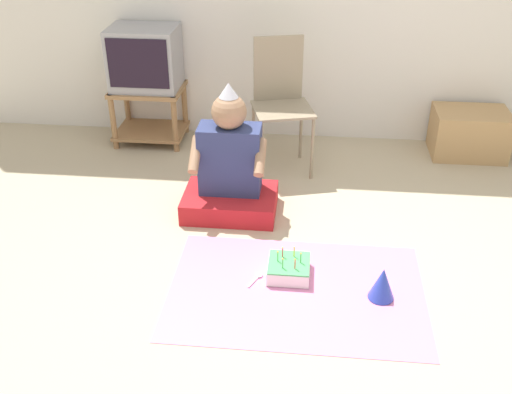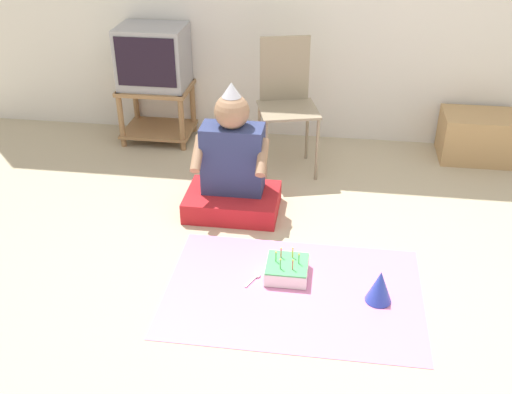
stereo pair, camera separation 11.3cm
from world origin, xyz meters
name	(u,v)px [view 1 (the left image)]	position (x,y,z in m)	size (l,w,h in m)	color
ground_plane	(313,300)	(0.00, 0.00, 0.00)	(16.00, 16.00, 0.00)	tan
tv_stand	(150,109)	(-1.37, 1.91, 0.27)	(0.56, 0.44, 0.45)	#997047
tv	(145,58)	(-1.37, 1.92, 0.69)	(0.52, 0.41, 0.47)	#99999E
folding_chair	(281,95)	(-0.29, 1.57, 0.55)	(0.50, 0.48, 0.96)	gray
cardboard_box_stack	(469,133)	(1.16, 1.91, 0.18)	(0.56, 0.39, 0.36)	tan
person_seated	(230,171)	(-0.57, 0.87, 0.29)	(0.60, 0.43, 0.87)	red
party_cloth	(296,291)	(-0.09, 0.06, 0.00)	(1.38, 0.94, 0.01)	pink
birthday_cake	(289,269)	(-0.14, 0.20, 0.05)	(0.23, 0.23, 0.15)	white
party_hat_blue	(382,283)	(0.36, 0.05, 0.10)	(0.14, 0.14, 0.18)	blue
plastic_spoon_near	(258,276)	(-0.31, 0.16, 0.01)	(0.07, 0.14, 0.01)	white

